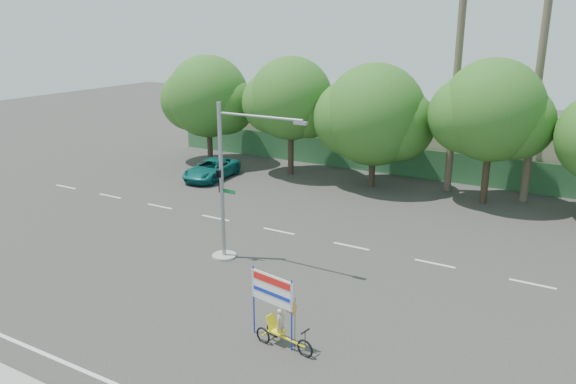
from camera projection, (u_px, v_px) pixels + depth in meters
The scene contains 13 objects.
ground at pixel (215, 307), 20.90m from camera, with size 120.00×120.00×0.00m, color #33302D.
fence at pixel (405, 162), 38.44m from camera, with size 38.00×0.08×2.00m, color #336B3D.
building_left at pixel (307, 125), 46.65m from camera, with size 12.00×8.00×4.00m, color beige.
building_right at pixel (541, 151), 38.12m from camera, with size 14.00×8.00×3.60m, color beige.
tree_far_left at pixel (208, 99), 41.15m from camera, with size 7.14×6.00×7.96m.
tree_left at pixel (290, 101), 37.72m from camera, with size 6.66×5.60×8.07m.
tree_center at pixel (374, 117), 35.03m from camera, with size 7.62×6.40×7.85m.
tree_right at pixel (491, 114), 31.46m from camera, with size 6.90×5.80×8.36m.
palm_tall at pixel (547, 17), 30.20m from camera, with size 3.73×3.79×17.45m.
palm_short at pixel (459, 46), 32.82m from camera, with size 3.73×3.79×14.45m.
traffic_signal at pixel (227, 196), 24.40m from camera, with size 4.72×1.10×7.00m.
trike_billboard at pixel (278, 316), 18.26m from camera, with size 2.54×0.82×2.53m.
pickup_truck at pixel (211, 169), 37.86m from camera, with size 2.19×4.75×1.32m, color #0D615D.
Camera 1 is at (11.71, -14.88, 10.21)m, focal length 35.00 mm.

